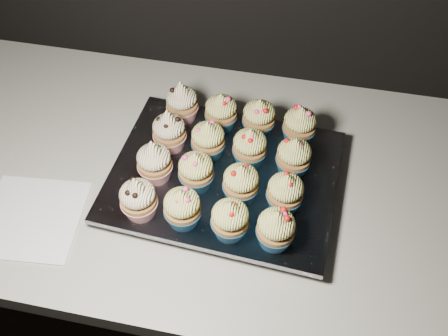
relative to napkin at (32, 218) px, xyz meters
The scene contains 21 objects.
cabinet 0.62m from the napkin, 24.79° to the left, with size 2.40×0.60×0.86m, color black.
worktop 0.40m from the napkin, 24.79° to the left, with size 2.44×0.64×0.04m, color beige.
napkin is the anchor object (origin of this frame).
baking_tray 0.35m from the napkin, 23.97° to the left, with size 0.38×0.29×0.02m, color black.
foil_lining 0.35m from the napkin, 23.97° to the left, with size 0.41×0.32×0.01m, color silver.
cupcake_0 0.21m from the napkin, ahead, with size 0.06×0.06×0.10m.
cupcake_1 0.28m from the napkin, ahead, with size 0.06×0.06×0.08m.
cupcake_2 0.36m from the napkin, ahead, with size 0.06×0.06×0.08m.
cupcake_3 0.44m from the napkin, ahead, with size 0.06×0.06×0.08m.
cupcake_4 0.24m from the napkin, 29.27° to the left, with size 0.06×0.06×0.10m.
cupcake_5 0.31m from the napkin, 21.44° to the left, with size 0.06×0.06×0.08m.
cupcake_6 0.38m from the napkin, 15.34° to the left, with size 0.06×0.06×0.08m.
cupcake_7 0.45m from the napkin, 12.15° to the left, with size 0.06×0.06×0.08m.
cupcake_8 0.29m from the napkin, 42.38° to the left, with size 0.06×0.06×0.10m.
cupcake_9 0.34m from the napkin, 33.09° to the left, with size 0.06×0.06×0.08m.
cupcake_10 0.41m from the napkin, 26.81° to the left, with size 0.06×0.06×0.08m.
cupcake_11 0.48m from the napkin, 21.68° to the left, with size 0.06×0.06×0.08m.
cupcake_12 0.35m from the napkin, 51.69° to the left, with size 0.06×0.06×0.10m.
cupcake_13 0.40m from the napkin, 41.69° to the left, with size 0.06×0.06×0.08m.
cupcake_14 0.45m from the napkin, 35.39° to the left, with size 0.06×0.06×0.08m.
cupcake_15 0.52m from the napkin, 29.86° to the left, with size 0.06×0.06×0.08m.
Camera 1 is at (0.07, 1.12, 1.65)m, focal length 40.00 mm.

